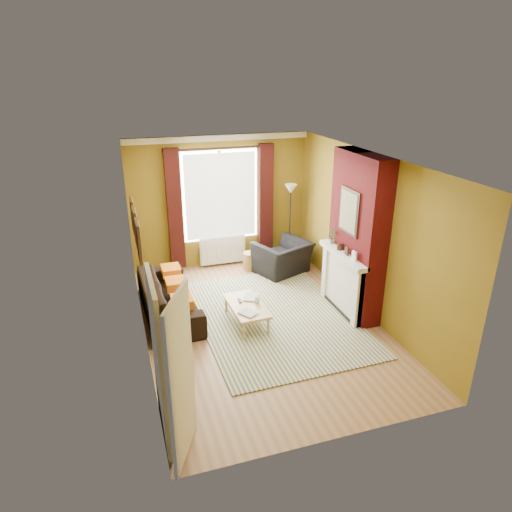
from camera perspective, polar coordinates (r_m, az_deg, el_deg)
The scene contains 12 objects.
ground at distance 7.86m, azimuth 0.56°, elevation -8.44°, with size 5.50×5.50×0.00m, color brown.
room_walls at distance 7.70m, azimuth 4.37°, elevation 2.22°, with size 3.82×5.54×2.83m.
striped_rug at distance 8.05m, azimuth 2.31°, elevation -7.56°, with size 2.64×3.61×0.02m.
sofa at distance 8.18m, azimuth -10.87°, elevation -5.00°, with size 2.19×0.86×0.64m, color black.
armchair at distance 9.61m, azimuth 3.32°, elevation -0.19°, with size 1.05×0.92×0.68m, color black.
coffee_table at distance 7.72m, azimuth -1.23°, elevation -6.35°, with size 0.58×1.08×0.35m.
wicker_stool at distance 9.81m, azimuth -0.75°, elevation -0.62°, with size 0.40×0.40×0.38m.
floor_lamp at distance 9.80m, azimuth 4.32°, elevation 6.79°, with size 0.34×0.34×1.78m.
book_a at distance 7.36m, azimuth -1.56°, elevation -7.45°, with size 0.21×0.28×0.03m, color #999999.
book_b at distance 7.94m, azimuth -1.48°, elevation -5.08°, with size 0.24×0.32×0.02m, color #999999.
mug at distance 7.72m, azimuth 0.18°, elevation -5.63°, with size 0.10×0.10×0.09m, color #999999.
tv_remote at distance 7.81m, azimuth -2.03°, elevation -5.59°, with size 0.07×0.17×0.02m.
Camera 1 is at (-2.13, -6.40, 4.03)m, focal length 32.00 mm.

